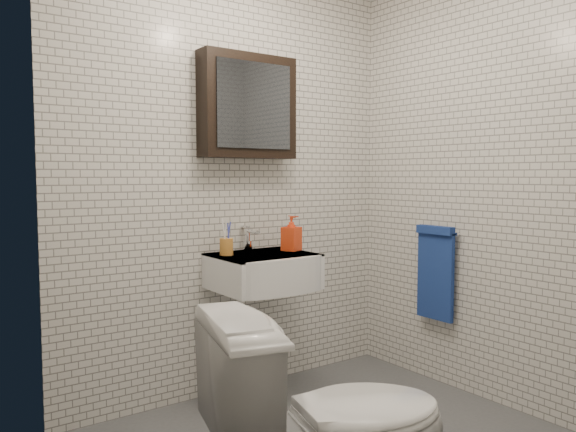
# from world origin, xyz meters

# --- Properties ---
(room_shell) EXTENTS (2.22, 2.02, 2.51)m
(room_shell) POSITION_xyz_m (0.00, 0.00, 1.47)
(room_shell) COLOR silver
(room_shell) RESTS_ON ground
(washbasin) EXTENTS (0.55, 0.50, 0.20)m
(washbasin) POSITION_xyz_m (0.05, 0.73, 0.76)
(washbasin) COLOR white
(washbasin) RESTS_ON room_shell
(faucet) EXTENTS (0.06, 0.20, 0.15)m
(faucet) POSITION_xyz_m (0.05, 0.93, 0.92)
(faucet) COLOR silver
(faucet) RESTS_ON washbasin
(mirror_cabinet) EXTENTS (0.60, 0.15, 0.60)m
(mirror_cabinet) POSITION_xyz_m (0.05, 0.93, 1.70)
(mirror_cabinet) COLOR black
(mirror_cabinet) RESTS_ON room_shell
(towel_rail) EXTENTS (0.09, 0.30, 0.58)m
(towel_rail) POSITION_xyz_m (1.04, 0.35, 0.72)
(towel_rail) COLOR silver
(towel_rail) RESTS_ON room_shell
(toothbrush_cup) EXTENTS (0.08, 0.08, 0.21)m
(toothbrush_cup) POSITION_xyz_m (-0.14, 0.85, 0.90)
(toothbrush_cup) COLOR #C47F31
(toothbrush_cup) RESTS_ON washbasin
(soap_bottle) EXTENTS (0.12, 0.12, 0.21)m
(soap_bottle) POSITION_xyz_m (0.27, 0.79, 0.96)
(soap_bottle) COLOR #F75A1A
(soap_bottle) RESTS_ON washbasin
(toilet) EXTENTS (0.93, 0.68, 0.86)m
(toilet) POSITION_xyz_m (-0.48, -0.47, 0.43)
(toilet) COLOR white
(toilet) RESTS_ON ground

